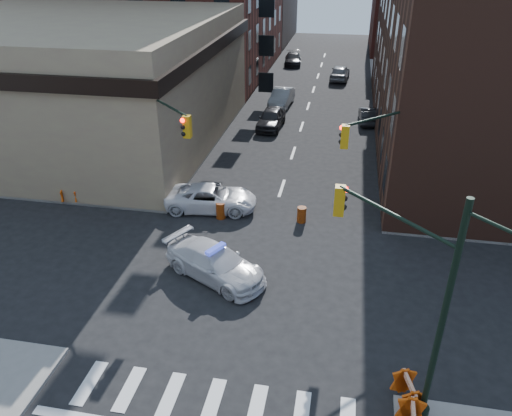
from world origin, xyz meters
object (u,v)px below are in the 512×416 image
at_px(parked_car_wnear, 271,118).
at_px(parked_car_enear, 368,115).
at_px(parked_car_wfar, 282,97).
at_px(pedestrian_a, 130,183).
at_px(barrel_road, 302,215).
at_px(barricade_nw_a, 129,189).
at_px(barricade_se_a, 408,392).
at_px(pickup, 211,198).
at_px(pedestrian_b, 101,179).
at_px(police_car, 215,263).
at_px(barrel_bank, 221,210).

distance_m(parked_car_wnear, parked_car_enear, 8.42).
height_order(parked_car_wfar, pedestrian_a, pedestrian_a).
xyz_separation_m(barrel_road, barricade_nw_a, (-10.49, 0.98, 0.14)).
xyz_separation_m(parked_car_wnear, pedestrian_a, (-6.28, -14.28, 0.19)).
bearing_deg(barricade_se_a, pickup, 24.46).
bearing_deg(parked_car_wfar, pedestrian_b, -107.51).
xyz_separation_m(police_car, parked_car_wfar, (-0.78, 27.47, 0.05)).
distance_m(pickup, pedestrian_b, 7.04).
relative_size(parked_car_enear, barrel_bank, 4.21).
height_order(police_car, pickup, police_car).
bearing_deg(pickup, pedestrian_b, 79.44).
height_order(pedestrian_a, pedestrian_b, pedestrian_b).
xyz_separation_m(parked_car_wnear, parked_car_enear, (7.93, 2.81, -0.14)).
relative_size(police_car, parked_car_wfar, 1.07).
height_order(police_car, barricade_se_a, police_car).
bearing_deg(barrel_road, barrel_bank, -174.91).
distance_m(police_car, parked_car_wnear, 21.17).
xyz_separation_m(parked_car_wfar, barrel_road, (4.15, -21.63, -0.35)).
distance_m(pickup, parked_car_enear, 19.79).
distance_m(parked_car_wnear, barricade_nw_a, 15.68).
bearing_deg(pedestrian_b, barricade_nw_a, 12.57).
height_order(pickup, barrel_bank, pickup).
relative_size(police_car, parked_car_wnear, 1.10).
height_order(parked_car_enear, barrel_road, parked_car_enear).
xyz_separation_m(barrel_road, barricade_se_a, (4.75, -11.72, 0.17)).
xyz_separation_m(parked_car_enear, barrel_bank, (-8.27, -18.53, -0.18)).
xyz_separation_m(pedestrian_b, barricade_nw_a, (1.81, -0.05, -0.49)).
bearing_deg(barricade_se_a, police_car, 39.22).
bearing_deg(parked_car_enear, parked_car_wnear, 15.92).
xyz_separation_m(pickup, parked_car_wnear, (1.13, 14.79, 0.07)).
bearing_deg(parked_car_wnear, pickup, -91.55).
bearing_deg(pedestrian_a, barrel_road, -7.87).
distance_m(police_car, barricade_se_a, 10.03).
height_order(parked_car_enear, pedestrian_b, pedestrian_b).
bearing_deg(pickup, pedestrian_a, 77.84).
distance_m(parked_car_wfar, barrel_bank, 22.04).
height_order(police_car, barricade_nw_a, police_car).
height_order(parked_car_wfar, barrel_road, parked_car_wfar).
xyz_separation_m(pickup, pedestrian_b, (-7.01, 0.49, 0.34)).
relative_size(pickup, barrel_bank, 5.52).
bearing_deg(pedestrian_a, parked_car_enear, 48.08).
bearing_deg(pickup, barrel_road, -102.28).
distance_m(police_car, pickup, 6.65).
bearing_deg(barrel_bank, pedestrian_a, 166.36).
bearing_deg(parked_car_enear, police_car, 69.78).
height_order(pickup, barricade_nw_a, pickup).
bearing_deg(barrel_road, parked_car_enear, 78.22).
relative_size(police_car, pedestrian_b, 2.81).
xyz_separation_m(pickup, barrel_bank, (0.79, -0.93, -0.25)).
height_order(parked_car_enear, barrel_bank, parked_car_enear).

